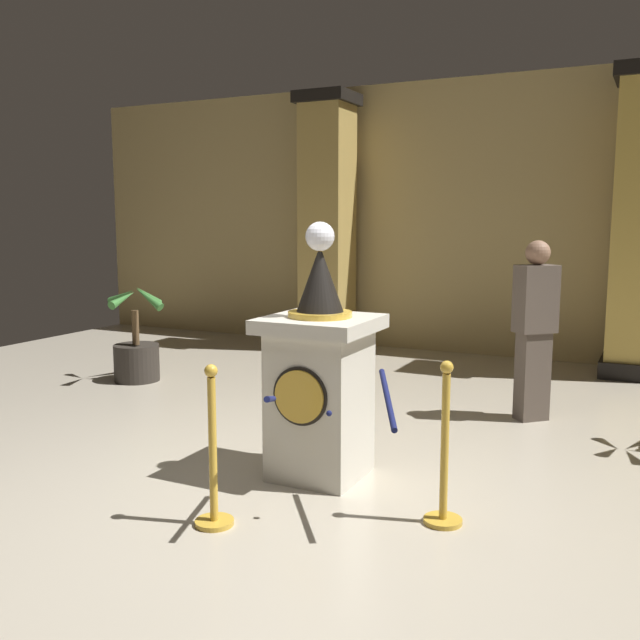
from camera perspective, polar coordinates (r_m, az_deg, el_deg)
name	(u,v)px	position (r m, az deg, el deg)	size (l,w,h in m)	color
ground_plane	(293,484)	(5.10, -2.22, -13.15)	(12.76, 12.76, 0.00)	#B2A893
back_wall	(482,218)	(9.86, 12.99, 8.05)	(12.76, 0.16, 3.72)	tan
pedestal_clock	(320,379)	(5.05, -0.02, -4.82)	(0.76, 0.76, 1.84)	beige
stanchion_near	(213,470)	(4.40, -8.67, -11.96)	(0.24, 0.24, 1.00)	gold
stanchion_far	(444,468)	(4.43, 10.05, -11.72)	(0.24, 0.24, 1.02)	gold
velvet_rope	(329,399)	(4.23, 0.75, -6.44)	(0.98, 0.97, 0.22)	#141947
column_left	(327,225)	(9.99, 0.59, 7.76)	(0.75, 0.75, 3.58)	black
potted_palm_left	(137,354)	(8.37, -14.68, -2.69)	(0.80, 0.79, 1.13)	#2D2823
bystander_guest	(535,326)	(6.73, 17.04, -0.46)	(0.41, 0.41, 1.67)	brown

